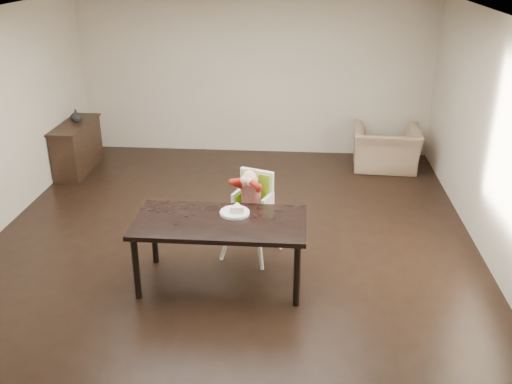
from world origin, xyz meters
TOP-DOWN VIEW (x-y plane):
  - ground at (0.00, 0.00)m, footprint 7.00×7.00m
  - room_walls at (0.00, 0.00)m, footprint 6.02×7.02m
  - dining_table at (0.00, -0.87)m, footprint 1.80×0.90m
  - high_chair at (0.28, -0.21)m, footprint 0.58×0.58m
  - plate at (0.15, -0.70)m, footprint 0.41×0.41m
  - armchair at (2.20, 2.80)m, footprint 1.09×0.74m
  - sideboard at (-2.78, 2.30)m, footprint 0.44×1.26m
  - vase at (-2.78, 2.42)m, footprint 0.22×0.23m

SIDE VIEW (x-z plane):
  - ground at x=0.00m, z-range 0.00..0.00m
  - sideboard at x=-2.78m, z-range 0.00..0.79m
  - armchair at x=2.20m, z-range 0.00..0.92m
  - dining_table at x=0.00m, z-range 0.30..1.05m
  - high_chair at x=0.28m, z-range 0.22..1.30m
  - plate at x=0.15m, z-range 0.74..0.83m
  - vase at x=-2.78m, z-range 0.79..0.98m
  - room_walls at x=0.00m, z-range 0.50..3.21m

